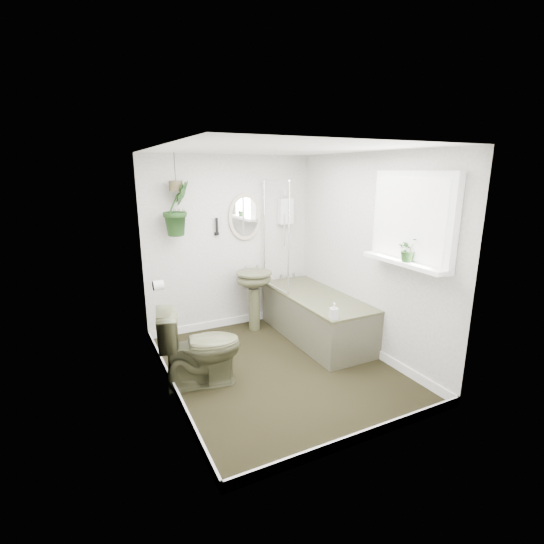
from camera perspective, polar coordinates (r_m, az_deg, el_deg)
name	(u,v)px	position (r m, az deg, el deg)	size (l,w,h in m)	color
floor	(278,368)	(4.47, 0.88, -13.72)	(2.30, 2.80, 0.02)	black
ceiling	(279,148)	(3.94, 1.02, 17.52)	(2.30, 2.80, 0.02)	white
wall_back	(230,244)	(5.31, -6.06, 4.12)	(2.30, 0.02, 2.30)	silver
wall_front	(368,308)	(2.92, 13.78, -5.03)	(2.30, 0.02, 2.30)	silver
wall_left	(164,279)	(3.68, -15.33, -1.05)	(0.02, 2.80, 2.30)	silver
wall_right	(368,255)	(4.68, 13.67, 2.36)	(0.02, 2.80, 2.30)	silver
skirting	(278,363)	(4.44, 0.88, -13.04)	(2.30, 2.80, 0.10)	white
bathtub	(316,316)	(5.10, 6.35, -6.37)	(0.72, 1.72, 0.58)	#4B4C31
bath_screen	(276,236)	(5.10, 0.54, 5.24)	(0.04, 0.72, 1.40)	silver
shower_box	(286,211)	(5.52, 1.98, 8.78)	(0.20, 0.10, 0.35)	white
oval_mirror	(245,217)	(5.30, -3.92, 7.97)	(0.46, 0.03, 0.62)	beige
wall_sconce	(217,226)	(5.16, -7.98, 6.57)	(0.04, 0.04, 0.22)	black
toilet_roll_holder	(158,285)	(4.42, -16.16, -1.87)	(0.11, 0.11, 0.11)	white
window_recess	(413,219)	(4.05, 19.69, 7.24)	(0.08, 1.00, 0.90)	white
window_sill	(403,262)	(4.07, 18.50, 1.36)	(0.18, 1.00, 0.04)	white
window_blinds	(409,219)	(4.02, 19.24, 7.23)	(0.01, 0.86, 0.76)	white
toilet	(200,346)	(4.04, -10.36, -10.56)	(0.46, 0.80, 0.82)	#4B4C31
pedestal_sink	(254,301)	(5.30, -2.59, -4.18)	(0.48, 0.41, 0.81)	#4B4C31
sill_plant	(409,249)	(4.00, 19.17, 3.11)	(0.21, 0.18, 0.24)	black
hanging_plant	(177,209)	(4.89, -13.57, 8.93)	(0.36, 0.29, 0.65)	black
soap_bottle	(334,311)	(4.21, 8.96, -5.60)	(0.08, 0.08, 0.18)	black
hanging_pot	(176,186)	(4.87, -13.76, 12.02)	(0.16, 0.16, 0.12)	#4C432B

